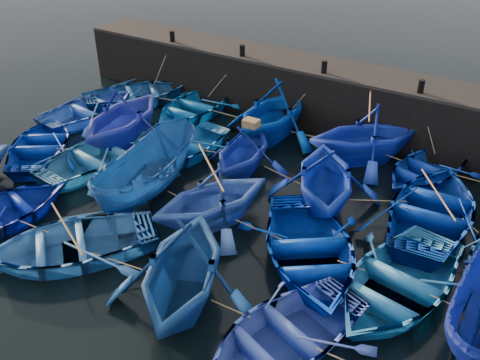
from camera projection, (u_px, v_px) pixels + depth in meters
The scene contains 30 objects.
ground at pixel (184, 244), 16.56m from camera, with size 120.00×120.00×0.00m, color black.
quay_wall at pixel (330, 97), 23.45m from camera, with size 26.00×2.50×2.50m, color black.
quay_top at pixel (333, 68), 22.76m from camera, with size 26.00×2.50×0.12m, color black.
bollard_0 at pixel (172, 36), 25.66m from camera, with size 0.24×0.24×0.50m, color black.
bollard_1 at pixel (242, 50), 23.81m from camera, with size 0.24×0.24×0.50m, color black.
bollard_2 at pixel (324, 67), 21.96m from camera, with size 0.24×0.24×0.50m, color black.
bollard_3 at pixel (421, 86), 20.11m from camera, with size 0.24×0.24×0.50m, color black.
boat_0 at pixel (138, 93), 25.67m from camera, with size 3.64×5.09×1.06m, color navy.
boat_1 at pixel (193, 106), 24.41m from camera, with size 3.50×4.89×1.01m, color #0D61AE.
boat_2 at pixel (273, 111), 22.10m from camera, with size 4.17×4.84×2.55m, color #003596.
boat_3 at pixel (366, 134), 20.44m from camera, with size 3.89×4.51×2.38m, color #1430C5.
boat_4 at pixel (425, 169), 19.61m from camera, with size 3.11×4.35×0.90m, color navy.
boat_6 at pixel (90, 108), 24.19m from camera, with size 3.47×4.85×1.01m, color blue.
boat_7 at pixel (123, 115), 21.66m from camera, with size 4.24×4.91×2.59m, color #22309D.
boat_8 at pixel (183, 146), 21.15m from camera, with size 3.15×4.41×0.91m, color #1460AB.
boat_9 at pixel (244, 149), 19.79m from camera, with size 3.29×3.82×2.01m, color #162C9A.
boat_10 at pixel (326, 176), 17.79m from camera, with size 3.89×4.51×2.37m, color #102FB4.
boat_11 at pixel (434, 209), 17.19m from camera, with size 3.98×5.57×1.16m, color navy.
boat_13 at pixel (41, 144), 21.23m from camera, with size 3.34×4.67×0.97m, color navy.
boat_14 at pixel (98, 156), 20.36m from camera, with size 3.53×4.94×1.02m, color teal.
boat_15 at pixel (147, 172), 18.31m from camera, with size 2.00×5.30×2.05m, color navy.
boat_16 at pixel (211, 197), 16.86m from camera, with size 3.58×4.15×2.18m, color blue.
boat_17 at pixel (309, 249), 15.46m from camera, with size 3.87×5.41×1.12m, color #002CA2.
boat_18 at pixel (397, 283), 14.29m from camera, with size 3.75×5.24×1.09m, color #2270BC.
boat_22 at pixel (70, 243), 15.76m from camera, with size 3.68×5.14×1.07m, color #306BBD.
boat_23 at pixel (182, 267), 13.77m from camera, with size 4.07×4.72×2.48m, color navy.
boat_24 at pixel (282, 334), 12.81m from camera, with size 3.37×4.71×0.98m, color blue.
wooden_crate at pixel (251, 123), 19.05m from camera, with size 0.55×0.42×0.27m, color olive.
mooring_ropes at pixel (272, 158), 19.49m from camera, with size 17.75×11.94×2.10m.
loose_oars at pixel (280, 169), 17.11m from camera, with size 10.83×12.37×1.37m.
Camera 1 is at (8.55, -10.07, 10.33)m, focal length 40.00 mm.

